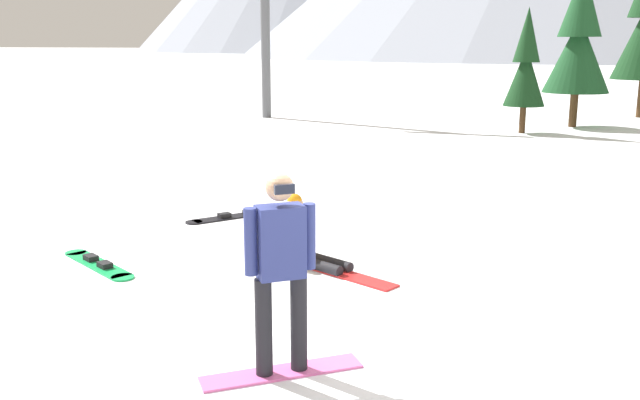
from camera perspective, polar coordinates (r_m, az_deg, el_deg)
ground_plane at (r=6.79m, az=3.85°, el=-12.38°), size 800.00×800.00×0.00m
snowboarder_foreground at (r=6.06m, az=-3.21°, el=-5.67°), size 1.30×1.14×1.81m
snowboarder_midground at (r=9.29m, az=-1.26°, el=-3.34°), size 1.78×1.08×0.93m
loose_snowboard_near_right at (r=9.75m, az=-17.61°, el=-4.96°), size 1.63×1.05×0.09m
loose_snowboard_far_spare at (r=11.94m, az=-6.76°, el=-1.26°), size 1.35×1.63×0.09m
pine_tree_young at (r=26.17m, az=20.30°, el=12.06°), size 2.24×2.24×5.42m
pine_tree_leaning at (r=23.84m, az=16.39°, el=10.46°), size 1.32×1.32×4.00m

